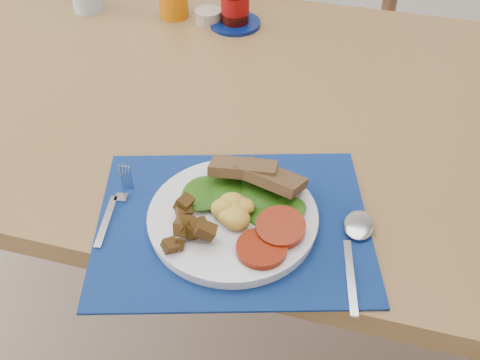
# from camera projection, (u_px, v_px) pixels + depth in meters

# --- Properties ---
(table) EXTENTS (1.40, 0.90, 0.75)m
(table) POSITION_uv_depth(u_px,v_px,m) (216.00, 124.00, 1.17)
(table) COLOR brown
(table) RESTS_ON ground
(chair_far) EXTENTS (0.56, 0.54, 1.24)m
(chair_far) POSITION_uv_depth(u_px,v_px,m) (309.00, 11.00, 1.67)
(chair_far) COLOR #56311F
(chair_far) RESTS_ON ground
(placemat) EXTENTS (0.48, 0.42, 0.00)m
(placemat) POSITION_uv_depth(u_px,v_px,m) (233.00, 223.00, 0.84)
(placemat) COLOR #040D32
(placemat) RESTS_ON table
(breakfast_plate) EXTENTS (0.25, 0.25, 0.06)m
(breakfast_plate) POSITION_uv_depth(u_px,v_px,m) (229.00, 215.00, 0.83)
(breakfast_plate) COLOR silver
(breakfast_plate) RESTS_ON placemat
(fork) EXTENTS (0.03, 0.15, 0.00)m
(fork) POSITION_uv_depth(u_px,v_px,m) (116.00, 206.00, 0.86)
(fork) COLOR #B2B5BA
(fork) RESTS_ON placemat
(spoon) EXTENTS (0.04, 0.19, 0.01)m
(spoon) POSITION_uv_depth(u_px,v_px,m) (356.00, 240.00, 0.81)
(spoon) COLOR #B2B5BA
(spoon) RESTS_ON placemat
(ramekin) EXTENTS (0.06, 0.06, 0.03)m
(ramekin) POSITION_uv_depth(u_px,v_px,m) (208.00, 17.00, 1.31)
(ramekin) COLOR tan
(ramekin) RESTS_ON table
(jam_on_saucer) EXTENTS (0.12, 0.12, 0.11)m
(jam_on_saucer) POSITION_uv_depth(u_px,v_px,m) (235.00, 6.00, 1.28)
(jam_on_saucer) COLOR #051453
(jam_on_saucer) RESTS_ON table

